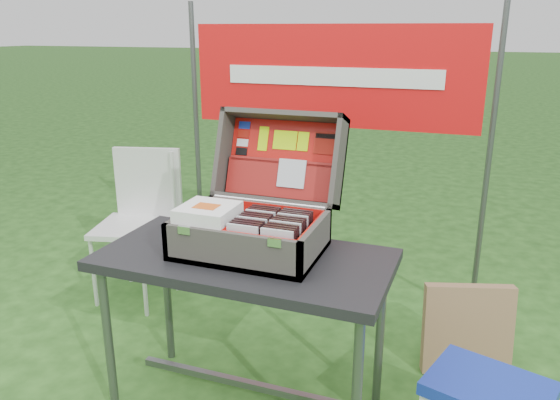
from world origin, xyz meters
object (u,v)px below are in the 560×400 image
at_px(suitcase, 256,188).
at_px(cardboard_box, 467,329).
at_px(chair, 133,229).
at_px(table, 246,335).

xyz_separation_m(suitcase, cardboard_box, (0.84, 0.51, -0.74)).
bearing_deg(chair, suitcase, -44.16).
height_order(suitcase, cardboard_box, suitcase).
bearing_deg(chair, table, -48.31).
relative_size(suitcase, cardboard_box, 1.29).
distance_m(table, chair, 1.24).
height_order(suitcase, chair, suitcase).
bearing_deg(table, chair, 146.31).
xyz_separation_m(table, cardboard_box, (0.85, 0.61, -0.14)).
relative_size(table, suitcase, 2.05).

